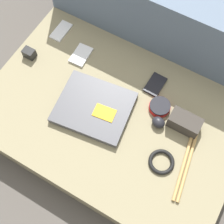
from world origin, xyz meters
name	(u,v)px	position (x,y,z in m)	size (l,w,h in m)	color
ground_plane	(112,126)	(0.00, 0.00, 0.00)	(8.00, 8.00, 0.00)	#4C4742
couch_seat	(112,120)	(0.00, 0.00, 0.07)	(1.10, 0.73, 0.14)	#847A5B
couch_backrest	(163,26)	(0.00, 0.46, 0.22)	(1.10, 0.20, 0.44)	slate
laptop	(94,107)	(-0.08, -0.02, 0.16)	(0.34, 0.30, 0.03)	#47474C
computer_mouse	(158,122)	(0.19, 0.06, 0.16)	(0.06, 0.06, 0.04)	black
speaker_puck	(160,107)	(0.16, 0.12, 0.16)	(0.09, 0.09, 0.03)	red
phone_silver	(81,55)	(-0.27, 0.18, 0.15)	(0.08, 0.12, 0.01)	silver
phone_black	(155,85)	(0.10, 0.21, 0.15)	(0.07, 0.11, 0.01)	black
phone_small	(61,31)	(-0.43, 0.25, 0.15)	(0.06, 0.12, 0.01)	silver
camera_pouch	(185,123)	(0.28, 0.10, 0.18)	(0.13, 0.07, 0.07)	#38332D
charger_brick	(29,53)	(-0.47, 0.07, 0.16)	(0.05, 0.04, 0.04)	black
cable_coil	(161,162)	(0.27, -0.08, 0.15)	(0.10, 0.10, 0.02)	black
drumstick_pair	(187,160)	(0.36, -0.03, 0.15)	(0.08, 0.34, 0.01)	tan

